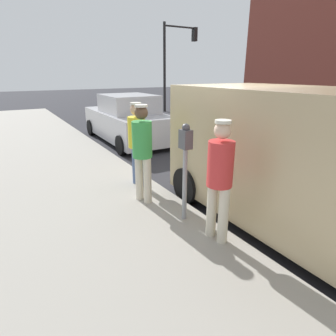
{
  "coord_description": "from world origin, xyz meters",
  "views": [
    {
      "loc": [
        3.61,
        4.06,
        2.35
      ],
      "look_at": [
        1.65,
        0.79,
        1.05
      ],
      "focal_mm": 29.82,
      "sensor_mm": 36.0,
      "label": 1
    }
  ],
  "objects_px": {
    "pedestrian_in_red": "(220,175)",
    "parked_sedan_behind": "(127,120)",
    "parked_van": "(330,165)",
    "traffic_light_corner": "(176,53)",
    "pedestrian_in_green": "(142,148)",
    "parking_meter_near": "(185,156)",
    "pedestrian_in_yellow": "(137,140)"
  },
  "relations": [
    {
      "from": "pedestrian_in_red",
      "to": "parked_van",
      "type": "distance_m",
      "value": 1.56
    },
    {
      "from": "pedestrian_in_green",
      "to": "parked_van",
      "type": "distance_m",
      "value": 2.84
    },
    {
      "from": "parked_van",
      "to": "traffic_light_corner",
      "type": "xyz_separation_m",
      "value": [
        -6.24,
        -13.76,
        2.36
      ]
    },
    {
      "from": "pedestrian_in_red",
      "to": "traffic_light_corner",
      "type": "height_order",
      "value": "traffic_light_corner"
    },
    {
      "from": "parked_van",
      "to": "pedestrian_in_green",
      "type": "bearing_deg",
      "value": -51.69
    },
    {
      "from": "pedestrian_in_yellow",
      "to": "traffic_light_corner",
      "type": "bearing_deg",
      "value": -125.73
    },
    {
      "from": "pedestrian_in_red",
      "to": "traffic_light_corner",
      "type": "relative_size",
      "value": 0.32
    },
    {
      "from": "pedestrian_in_red",
      "to": "traffic_light_corner",
      "type": "bearing_deg",
      "value": -120.25
    },
    {
      "from": "pedestrian_in_red",
      "to": "pedestrian_in_yellow",
      "type": "distance_m",
      "value": 2.37
    },
    {
      "from": "parked_sedan_behind",
      "to": "pedestrian_in_red",
      "type": "bearing_deg",
      "value": 77.05
    },
    {
      "from": "parked_sedan_behind",
      "to": "traffic_light_corner",
      "type": "height_order",
      "value": "traffic_light_corner"
    },
    {
      "from": "parked_sedan_behind",
      "to": "parking_meter_near",
      "type": "bearing_deg",
      "value": 75.01
    },
    {
      "from": "pedestrian_in_red",
      "to": "parked_sedan_behind",
      "type": "xyz_separation_m",
      "value": [
        -1.54,
        -6.72,
        -0.35
      ]
    },
    {
      "from": "parking_meter_near",
      "to": "pedestrian_in_red",
      "type": "distance_m",
      "value": 0.71
    },
    {
      "from": "pedestrian_in_red",
      "to": "traffic_light_corner",
      "type": "xyz_separation_m",
      "value": [
        -7.67,
        -13.15,
        2.42
      ]
    },
    {
      "from": "parked_sedan_behind",
      "to": "parked_van",
      "type": "bearing_deg",
      "value": 89.13
    },
    {
      "from": "pedestrian_in_green",
      "to": "pedestrian_in_yellow",
      "type": "xyz_separation_m",
      "value": [
        -0.24,
        -0.75,
        -0.03
      ]
    },
    {
      "from": "pedestrian_in_yellow",
      "to": "pedestrian_in_green",
      "type": "bearing_deg",
      "value": 72.02
    },
    {
      "from": "parking_meter_near",
      "to": "pedestrian_in_yellow",
      "type": "distance_m",
      "value": 1.67
    },
    {
      "from": "pedestrian_in_yellow",
      "to": "traffic_light_corner",
      "type": "xyz_separation_m",
      "value": [
        -7.76,
        -10.78,
        2.41
      ]
    },
    {
      "from": "parking_meter_near",
      "to": "parked_sedan_behind",
      "type": "bearing_deg",
      "value": -104.99
    },
    {
      "from": "parking_meter_near",
      "to": "parked_sedan_behind",
      "type": "distance_m",
      "value": 6.24
    },
    {
      "from": "traffic_light_corner",
      "to": "pedestrian_in_green",
      "type": "bearing_deg",
      "value": 55.25
    },
    {
      "from": "parked_van",
      "to": "parked_sedan_behind",
      "type": "distance_m",
      "value": 7.34
    },
    {
      "from": "parking_meter_near",
      "to": "parked_sedan_behind",
      "type": "xyz_separation_m",
      "value": [
        -1.61,
        -6.02,
        -0.43
      ]
    },
    {
      "from": "parked_sedan_behind",
      "to": "pedestrian_in_yellow",
      "type": "bearing_deg",
      "value": 69.44
    },
    {
      "from": "pedestrian_in_red",
      "to": "parked_sedan_behind",
      "type": "bearing_deg",
      "value": -102.95
    },
    {
      "from": "parked_van",
      "to": "traffic_light_corner",
      "type": "relative_size",
      "value": 1.0
    },
    {
      "from": "traffic_light_corner",
      "to": "parking_meter_near",
      "type": "bearing_deg",
      "value": 58.14
    },
    {
      "from": "pedestrian_in_green",
      "to": "parked_van",
      "type": "relative_size",
      "value": 0.33
    },
    {
      "from": "pedestrian_in_yellow",
      "to": "parked_van",
      "type": "relative_size",
      "value": 0.32
    },
    {
      "from": "pedestrian_in_red",
      "to": "parked_sedan_behind",
      "type": "relative_size",
      "value": 0.38
    }
  ]
}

